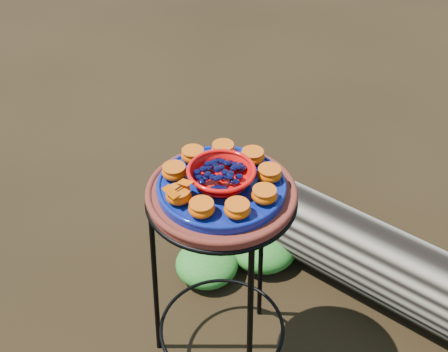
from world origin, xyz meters
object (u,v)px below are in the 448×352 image
Objects in this scene: cobalt_plate at (221,187)px; driftwood_log at (402,273)px; terracotta_saucer at (221,195)px; red_bowl at (221,177)px; plant_stand at (222,287)px.

cobalt_plate reaches higher than driftwood_log.
driftwood_log is at bearing 58.48° from terracotta_saucer.
red_bowl is 0.11× the size of driftwood_log.
cobalt_plate is at bearing 0.00° from red_bowl.
plant_stand is at bearing -121.52° from driftwood_log.
plant_stand reaches higher than driftwood_log.
red_bowl reaches higher than plant_stand.
cobalt_plate is 0.22× the size of driftwood_log.
red_bowl is 0.94m from driftwood_log.
cobalt_plate is (0.00, 0.00, 0.03)m from terracotta_saucer.
terracotta_saucer is at bearing -121.52° from driftwood_log.
plant_stand is 4.19× the size of red_bowl.
red_bowl reaches higher than terracotta_saucer.
cobalt_plate is (0.00, 0.00, 0.39)m from plant_stand.
driftwood_log is at bearing 58.48° from plant_stand.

